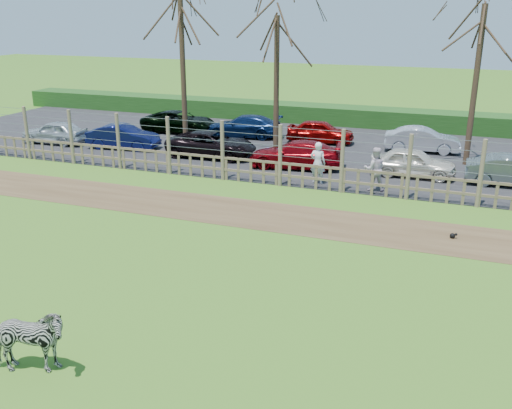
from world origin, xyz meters
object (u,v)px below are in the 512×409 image
(car_2, at_px, (211,144))
(car_4, at_px, (413,162))
(visitor_b, at_px, (375,169))
(car_11, at_px, (422,140))
(car_3, at_px, (296,154))
(visitor_a, at_px, (318,163))
(crow, at_px, (453,236))
(tree_mid, at_px, (277,51))
(car_9, at_px, (244,126))
(car_10, at_px, (320,131))
(car_8, at_px, (179,122))
(car_0, at_px, (55,132))
(tree_left, at_px, (182,34))
(tree_right, at_px, (480,47))
(zebra, at_px, (26,342))
(car_1, at_px, (123,137))

(car_2, bearing_deg, car_4, -92.93)
(visitor_b, relative_size, car_11, 0.47)
(visitor_b, xyz_separation_m, car_4, (1.23, 2.58, -0.26))
(car_2, relative_size, car_3, 1.04)
(visitor_a, bearing_deg, crow, 144.48)
(tree_mid, distance_m, car_4, 8.43)
(car_9, height_order, car_10, same)
(car_9, bearing_deg, car_8, -96.13)
(visitor_b, relative_size, car_0, 0.49)
(visitor_a, height_order, car_2, visitor_a)
(visitor_a, xyz_separation_m, car_8, (-9.98, 7.13, -0.26))
(tree_mid, height_order, car_4, tree_mid)
(car_10, bearing_deg, crow, -153.09)
(tree_left, xyz_separation_m, car_2, (2.00, -1.23, -4.98))
(car_0, bearing_deg, visitor_a, 79.23)
(car_11, bearing_deg, visitor_a, 148.88)
(car_9, height_order, car_11, same)
(tree_left, bearing_deg, car_2, -31.54)
(tree_right, height_order, crow, tree_right)
(tree_mid, relative_size, zebra, 4.12)
(car_0, bearing_deg, car_2, 89.73)
(tree_mid, bearing_deg, visitor_a, -54.87)
(car_0, xyz_separation_m, car_4, (18.33, 0.11, 0.00))
(car_3, relative_size, car_4, 1.17)
(tree_mid, relative_size, car_11, 1.87)
(crow, distance_m, car_8, 19.09)
(crow, bearing_deg, car_3, 138.24)
(car_0, height_order, car_2, same)
(visitor_b, distance_m, car_2, 8.62)
(car_2, bearing_deg, crow, -122.80)
(car_2, bearing_deg, car_0, 89.46)
(tree_left, height_order, tree_mid, tree_left)
(visitor_a, relative_size, car_10, 0.49)
(tree_right, relative_size, crow, 31.90)
(car_3, bearing_deg, car_4, 86.58)
(zebra, distance_m, car_10, 21.59)
(crow, xyz_separation_m, car_2, (-11.30, 6.71, 0.55))
(crow, xyz_separation_m, car_3, (-6.96, 6.21, 0.55))
(crow, relative_size, car_2, 0.05)
(car_0, bearing_deg, car_9, 117.32)
(tree_right, height_order, car_11, tree_right)
(car_4, bearing_deg, visitor_b, 154.20)
(tree_right, height_order, visitor_a, tree_right)
(zebra, xyz_separation_m, car_1, (-8.64, 16.88, -0.06))
(crow, xyz_separation_m, car_8, (-15.40, 11.27, 0.55))
(tree_mid, xyz_separation_m, visitor_a, (3.37, -4.80, -3.96))
(tree_mid, distance_m, car_10, 5.18)
(tree_right, xyz_separation_m, crow, (-0.20, -9.43, -5.15))
(car_11, bearing_deg, car_3, 130.10)
(visitor_b, xyz_separation_m, car_0, (-17.10, 2.47, -0.26))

